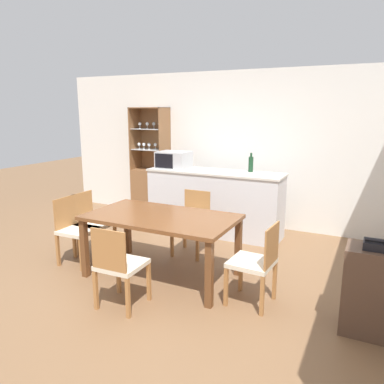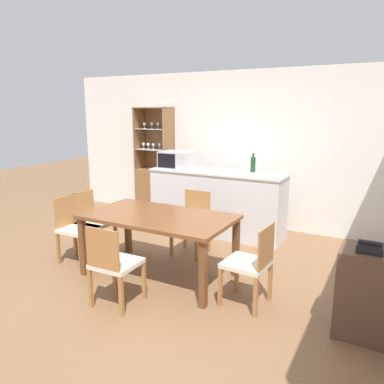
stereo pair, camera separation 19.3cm
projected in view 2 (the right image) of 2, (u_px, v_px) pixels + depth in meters
ground_plane at (152, 281)px, 4.28m from camera, size 18.00×18.00×0.00m
wall_back at (240, 149)px, 6.26m from camera, size 6.80×0.06×2.55m
kitchen_counter at (216, 202)px, 5.86m from camera, size 2.14×0.60×1.00m
display_cabinet at (155, 183)px, 6.96m from camera, size 0.65×0.39×1.96m
dining_table at (159, 222)px, 4.31m from camera, size 1.70×0.96×0.74m
dining_chair_head_near at (114, 264)px, 3.67m from camera, size 0.43×0.43×0.85m
dining_chair_side_left_far at (92, 222)px, 5.03m from camera, size 0.43×0.43×0.85m
dining_chair_head_far at (192, 222)px, 5.04m from camera, size 0.42×0.42×0.85m
dining_chair_side_left_near at (76, 228)px, 4.78m from camera, size 0.42×0.42×0.85m
dining_chair_side_right_near at (250, 264)px, 3.68m from camera, size 0.44×0.44×0.85m
microwave at (177, 160)px, 6.07m from camera, size 0.50×0.41×0.27m
wine_bottle at (253, 164)px, 5.64m from camera, size 0.07×0.07×0.29m
side_cabinet at (373, 296)px, 3.14m from camera, size 0.58×0.35×0.78m
telephone at (370, 247)px, 3.06m from camera, size 0.20×0.17×0.10m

